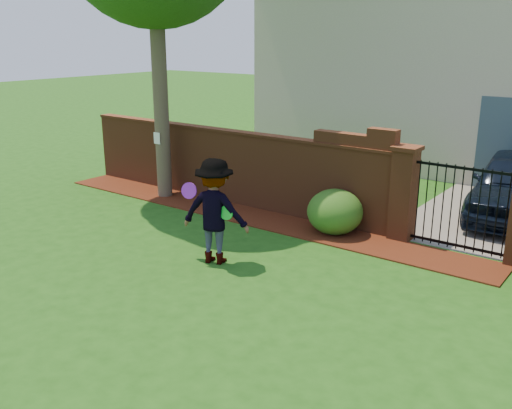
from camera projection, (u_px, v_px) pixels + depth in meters
The scene contains 12 objects.
ground at pixel (171, 275), 9.61m from camera, with size 80.00×80.00×0.01m, color #1C4D13.
mulch_bed at pixel (247, 215), 12.71m from camera, with size 11.10×1.08×0.03m, color #3D160B.
brick_wall at pixel (229, 164), 13.56m from camera, with size 8.70×0.31×2.16m.
pillar_left at pixel (404, 193), 11.03m from camera, with size 0.50×0.50×1.88m.
iron_gate at pixel (460, 208), 10.43m from camera, with size 1.78×0.03×1.60m.
driveway at pixel (509, 202), 13.74m from camera, with size 3.20×8.00×0.01m, color slate.
house at pixel (470, 60), 17.32m from camera, with size 12.40×6.40×6.30m.
paper_notice at pixel (157, 138), 13.70m from camera, with size 0.20×0.01×0.28m, color white.
shrub_left at pixel (335, 212), 11.49m from camera, with size 1.13×1.13×0.93m, color #1C5318.
man at pixel (214, 212), 9.89m from camera, with size 1.22×0.70×1.89m, color gray.
frisbee_purple at pixel (189, 191), 9.81m from camera, with size 0.29×0.29×0.03m, color purple.
frisbee_green at pixel (226, 213), 9.72m from camera, with size 0.25×0.25×0.02m, color green.
Camera 1 is at (6.45, -6.23, 3.93)m, focal length 39.79 mm.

